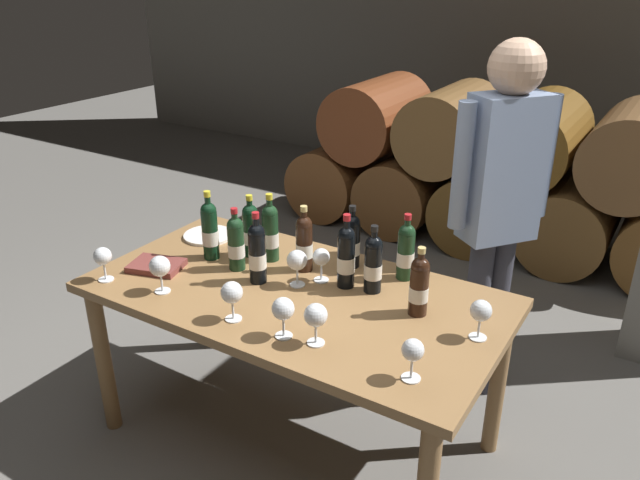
# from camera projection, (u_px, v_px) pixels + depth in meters

# --- Properties ---
(ground_plane) EXTENTS (14.00, 14.00, 0.00)m
(ground_plane) POSITION_uv_depth(u_px,v_px,m) (297.00, 436.00, 2.84)
(ground_plane) COLOR #66635E
(cellar_back_wall) EXTENTS (10.00, 0.24, 2.80)m
(cellar_back_wall) POSITION_uv_depth(u_px,v_px,m) (556.00, 33.00, 5.51)
(cellar_back_wall) COLOR slate
(cellar_back_wall) RESTS_ON ground_plane
(barrel_stack) EXTENTS (3.12, 0.90, 1.15)m
(barrel_stack) POSITION_uv_depth(u_px,v_px,m) (489.00, 172.00, 4.63)
(barrel_stack) COLOR brown
(barrel_stack) RESTS_ON ground_plane
(dining_table) EXTENTS (1.70, 0.90, 0.76)m
(dining_table) POSITION_uv_depth(u_px,v_px,m) (295.00, 310.00, 2.56)
(dining_table) COLOR olive
(dining_table) RESTS_ON ground_plane
(wine_bottle_0) EXTENTS (0.07, 0.07, 0.28)m
(wine_bottle_0) POSITION_uv_depth(u_px,v_px,m) (419.00, 285.00, 2.31)
(wine_bottle_0) COLOR black
(wine_bottle_0) RESTS_ON dining_table
(wine_bottle_1) EXTENTS (0.07, 0.07, 0.30)m
(wine_bottle_1) POSITION_uv_depth(u_px,v_px,m) (304.00, 243.00, 2.64)
(wine_bottle_1) COLOR black
(wine_bottle_1) RESTS_ON dining_table
(wine_bottle_2) EXTENTS (0.07, 0.07, 0.29)m
(wine_bottle_2) POSITION_uv_depth(u_px,v_px,m) (406.00, 251.00, 2.57)
(wine_bottle_2) COLOR #19381E
(wine_bottle_2) RESTS_ON dining_table
(wine_bottle_3) EXTENTS (0.07, 0.07, 0.31)m
(wine_bottle_3) POSITION_uv_depth(u_px,v_px,m) (270.00, 232.00, 2.73)
(wine_bottle_3) COLOR #19381E
(wine_bottle_3) RESTS_ON dining_table
(wine_bottle_4) EXTENTS (0.07, 0.07, 0.29)m
(wine_bottle_4) POSITION_uv_depth(u_px,v_px,m) (373.00, 263.00, 2.47)
(wine_bottle_4) COLOR black
(wine_bottle_4) RESTS_ON dining_table
(wine_bottle_5) EXTENTS (0.07, 0.07, 0.28)m
(wine_bottle_5) POSITION_uv_depth(u_px,v_px,m) (236.00, 243.00, 2.65)
(wine_bottle_5) COLOR #19381E
(wine_bottle_5) RESTS_ON dining_table
(wine_bottle_6) EXTENTS (0.07, 0.07, 0.29)m
(wine_bottle_6) POSITION_uv_depth(u_px,v_px,m) (251.00, 230.00, 2.78)
(wine_bottle_6) COLOR black
(wine_bottle_6) RESTS_ON dining_table
(wine_bottle_7) EXTENTS (0.07, 0.07, 0.28)m
(wine_bottle_7) POSITION_uv_depth(u_px,v_px,m) (352.00, 240.00, 2.68)
(wine_bottle_7) COLOR black
(wine_bottle_7) RESTS_ON dining_table
(wine_bottle_8) EXTENTS (0.07, 0.07, 0.32)m
(wine_bottle_8) POSITION_uv_depth(u_px,v_px,m) (210.00, 230.00, 2.75)
(wine_bottle_8) COLOR black
(wine_bottle_8) RESTS_ON dining_table
(wine_bottle_9) EXTENTS (0.07, 0.07, 0.32)m
(wine_bottle_9) POSITION_uv_depth(u_px,v_px,m) (346.00, 256.00, 2.50)
(wine_bottle_9) COLOR black
(wine_bottle_9) RESTS_ON dining_table
(wine_bottle_10) EXTENTS (0.07, 0.07, 0.31)m
(wine_bottle_10) POSITION_uv_depth(u_px,v_px,m) (257.00, 252.00, 2.54)
(wine_bottle_10) COLOR black
(wine_bottle_10) RESTS_ON dining_table
(wine_glass_0) EXTENTS (0.07, 0.07, 0.15)m
(wine_glass_0) POSITION_uv_depth(u_px,v_px,m) (413.00, 352.00, 1.95)
(wine_glass_0) COLOR white
(wine_glass_0) RESTS_ON dining_table
(wine_glass_1) EXTENTS (0.08, 0.08, 0.15)m
(wine_glass_1) POSITION_uv_depth(u_px,v_px,m) (481.00, 312.00, 2.16)
(wine_glass_1) COLOR white
(wine_glass_1) RESTS_ON dining_table
(wine_glass_2) EXTENTS (0.08, 0.08, 0.16)m
(wine_glass_2) POSITION_uv_depth(u_px,v_px,m) (316.00, 316.00, 2.13)
(wine_glass_2) COLOR white
(wine_glass_2) RESTS_ON dining_table
(wine_glass_3) EXTENTS (0.08, 0.08, 0.15)m
(wine_glass_3) POSITION_uv_depth(u_px,v_px,m) (103.00, 257.00, 2.56)
(wine_glass_3) COLOR white
(wine_glass_3) RESTS_ON dining_table
(wine_glass_4) EXTENTS (0.09, 0.09, 0.16)m
(wine_glass_4) POSITION_uv_depth(u_px,v_px,m) (160.00, 267.00, 2.47)
(wine_glass_4) COLOR white
(wine_glass_4) RESTS_ON dining_table
(wine_glass_5) EXTENTS (0.08, 0.08, 0.16)m
(wine_glass_5) POSITION_uv_depth(u_px,v_px,m) (232.00, 293.00, 2.27)
(wine_glass_5) COLOR white
(wine_glass_5) RESTS_ON dining_table
(wine_glass_6) EXTENTS (0.08, 0.08, 0.16)m
(wine_glass_6) POSITION_uv_depth(u_px,v_px,m) (297.00, 261.00, 2.52)
(wine_glass_6) COLOR white
(wine_glass_6) RESTS_ON dining_table
(wine_glass_7) EXTENTS (0.07, 0.07, 0.15)m
(wine_glass_7) POSITION_uv_depth(u_px,v_px,m) (321.00, 258.00, 2.56)
(wine_glass_7) COLOR white
(wine_glass_7) RESTS_ON dining_table
(wine_glass_8) EXTENTS (0.08, 0.08, 0.16)m
(wine_glass_8) POSITION_uv_depth(u_px,v_px,m) (283.00, 310.00, 2.17)
(wine_glass_8) COLOR white
(wine_glass_8) RESTS_ON dining_table
(tasting_notebook) EXTENTS (0.26, 0.22, 0.03)m
(tasting_notebook) POSITION_uv_depth(u_px,v_px,m) (156.00, 266.00, 2.70)
(tasting_notebook) COLOR brown
(tasting_notebook) RESTS_ON dining_table
(serving_plate) EXTENTS (0.24, 0.24, 0.01)m
(serving_plate) POSITION_uv_depth(u_px,v_px,m) (208.00, 235.00, 3.01)
(serving_plate) COLOR white
(serving_plate) RESTS_ON dining_table
(sommelier_presenting) EXTENTS (0.34, 0.41, 1.72)m
(sommelier_presenting) POSITION_uv_depth(u_px,v_px,m) (500.00, 197.00, 2.70)
(sommelier_presenting) COLOR #383842
(sommelier_presenting) RESTS_ON ground_plane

